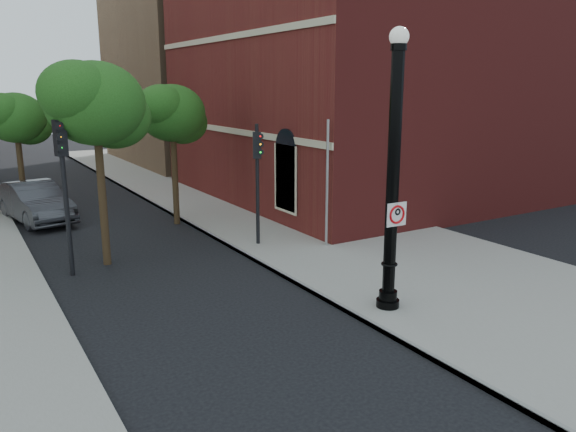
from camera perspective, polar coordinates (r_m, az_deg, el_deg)
ground at (r=12.15m, az=1.64°, el=-13.68°), size 120.00×120.00×0.00m
sidewalk_right at (r=23.14m, az=0.72°, el=-0.38°), size 8.00×60.00×0.12m
curb_edge at (r=21.38m, az=-8.31°, el=-1.64°), size 0.10×60.00×0.14m
brick_wall_building at (r=31.83m, az=12.68°, el=14.26°), size 22.30×16.30×12.50m
bg_building_tan_b at (r=44.83m, az=-2.00°, el=15.11°), size 22.00×14.00×14.00m
lamppost at (r=13.50m, az=10.58°, el=2.86°), size 0.57×0.57×6.76m
no_parking_sign at (r=13.50m, az=10.98°, el=0.18°), size 0.57×0.07×0.57m
parked_car at (r=25.20m, az=-24.29°, el=1.31°), size 2.61×5.16×1.62m
traffic_signal_left at (r=17.12m, az=-21.91°, el=4.78°), size 0.36×0.42×4.85m
traffic_signal_right at (r=18.97m, az=-3.12°, el=5.17°), size 0.34×0.37×4.23m
utility_pole at (r=18.83m, az=3.99°, el=3.09°), size 0.09×0.09×4.40m
street_tree_a at (r=17.81m, az=-18.89°, el=10.57°), size 3.44×3.11×6.19m
street_tree_b at (r=26.29m, az=-25.87°, el=8.85°), size 2.88×2.61×5.19m
street_tree_c at (r=22.60m, az=-11.64°, el=10.05°), size 3.07×2.77×5.52m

